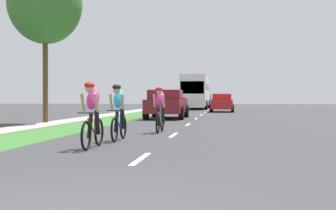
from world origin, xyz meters
TOP-DOWN VIEW (x-y plane):
  - ground_plane at (0.00, 20.00)m, footprint 120.00×120.00m
  - grass_verge at (-4.36, 20.00)m, footprint 2.11×70.00m
  - sidewalk_concrete at (-6.15, 20.00)m, footprint 1.46×70.00m
  - lane_markings_center at (0.00, 24.00)m, footprint 0.12×52.20m
  - cyclist_lead at (-1.49, 6.05)m, footprint 0.42×1.72m
  - cyclist_trailing at (-1.32, 7.99)m, footprint 0.42×1.72m
  - cyclist_distant at (-0.59, 11.00)m, footprint 0.42×1.72m
  - pickup_maroon at (-1.70, 21.20)m, footprint 2.22×5.10m
  - sedan_red at (1.37, 33.56)m, footprint 1.98×4.30m
  - bus_white at (-1.49, 43.86)m, footprint 2.78×11.60m
  - suv_silver at (-1.27, 62.64)m, footprint 2.15×4.70m
  - street_tree_near at (-6.71, 15.67)m, footprint 3.45×3.45m

SIDE VIEW (x-z plane):
  - ground_plane at x=0.00m, z-range 0.00..0.00m
  - grass_verge at x=-4.36m, z-range 0.00..0.01m
  - lane_markings_center at x=0.00m, z-range 0.00..0.01m
  - sidewalk_concrete at x=-6.15m, z-range -0.05..0.06m
  - sedan_red at x=1.37m, z-range 0.01..1.53m
  - cyclist_lead at x=-1.49m, z-range 0.02..1.60m
  - cyclist_trailing at x=-1.32m, z-range 0.02..1.60m
  - cyclist_distant at x=-0.59m, z-range 0.02..1.60m
  - pickup_maroon at x=-1.70m, z-range 0.01..1.65m
  - suv_silver at x=-1.27m, z-range 0.05..1.84m
  - bus_white at x=-1.49m, z-range 0.24..3.72m
  - street_tree_near at x=-6.71m, z-range 1.84..9.36m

